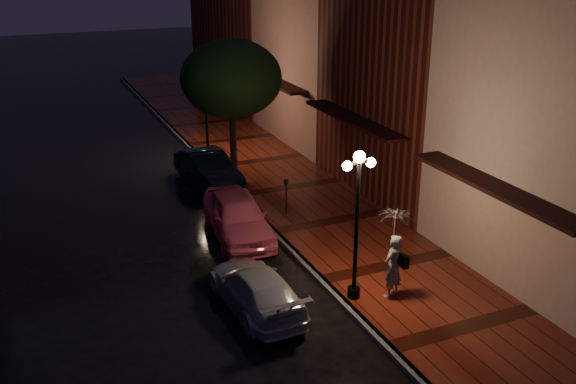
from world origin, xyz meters
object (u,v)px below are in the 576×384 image
navy_car (208,169)px  woman_with_umbrella (395,240)px  pink_car (238,216)px  streetlamp_far (206,105)px  street_tree (232,81)px  silver_car (256,289)px  parking_meter (286,193)px  streetlamp_near (357,217)px

navy_car → woman_with_umbrella: size_ratio=1.64×
pink_car → streetlamp_far: bearing=85.3°
street_tree → silver_car: bearing=-105.9°
woman_with_umbrella → parking_meter: size_ratio=1.94×
navy_car → parking_meter: 4.74m
pink_car → silver_car: 4.75m
pink_car → parking_meter: bearing=27.5°
streetlamp_far → street_tree: size_ratio=0.74×
woman_with_umbrella → navy_car: bearing=-104.7°
pink_car → parking_meter: pink_car is taller
street_tree → woman_with_umbrella: size_ratio=2.21×
pink_car → parking_meter: 2.37m
silver_car → woman_with_umbrella: (3.65, -1.15, 1.29)m
streetlamp_far → pink_car: size_ratio=0.96×
streetlamp_near → pink_car: 5.91m
pink_car → parking_meter: size_ratio=3.33×
streetlamp_near → streetlamp_far: same height
pink_car → woman_with_umbrella: woman_with_umbrella is taller
streetlamp_near → street_tree: street_tree is taller
streetlamp_far → pink_car: bearing=-100.2°
silver_car → streetlamp_far: bearing=-104.1°
streetlamp_far → woman_with_umbrella: (1.00, -14.36, -0.71)m
street_tree → parking_meter: 5.74m
streetlamp_far → silver_car: (-2.64, -13.21, -2.00)m
streetlamp_near → silver_car: size_ratio=1.05×
pink_car → woman_with_umbrella: size_ratio=1.71×
silver_car → woman_with_umbrella: size_ratio=1.57×
silver_car → parking_meter: size_ratio=3.04×
pink_car → woman_with_umbrella: 6.40m
silver_car → street_tree: bearing=-108.7°
woman_with_umbrella → pink_car: bearing=-90.9°
streetlamp_near → streetlamp_far: 14.00m
street_tree → parking_meter: bearing=-85.2°
woman_with_umbrella → street_tree: bearing=-111.0°
streetlamp_near → silver_car: (-2.64, 0.79, -2.00)m
woman_with_umbrella → parking_meter: (-0.35, 6.66, -0.92)m
silver_car → woman_with_umbrella: 4.04m
navy_car → street_tree: bearing=5.2°
streetlamp_far → silver_car: bearing=-101.3°
street_tree → pink_car: bearing=-107.8°
parking_meter → streetlamp_far: bearing=85.8°
streetlamp_near → woman_with_umbrella: size_ratio=1.64×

